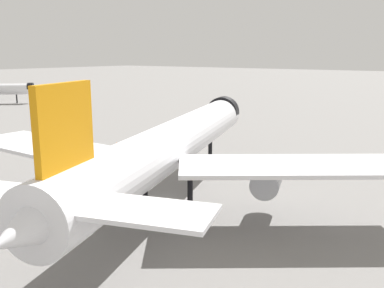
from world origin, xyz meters
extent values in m
plane|color=slate|center=(0.00, 0.00, 0.00)|extent=(900.00, 900.00, 0.00)
cylinder|color=white|center=(1.92, -0.68, 7.31)|extent=(54.19, 23.11, 5.62)
cone|color=white|center=(28.11, 8.21, 7.31)|extent=(7.63, 7.21, 5.51)
cone|color=white|center=(-24.27, -9.58, 7.31)|extent=(8.64, 7.41, 5.34)
cylinder|color=black|center=(27.05, 7.85, 7.73)|extent=(4.22, 6.19, 5.68)
cube|color=white|center=(-7.01, 12.40, 6.61)|extent=(9.18, 25.01, 0.45)
cylinder|color=#B7BAC1|center=(-4.80, 10.00, 4.75)|extent=(8.33, 5.42, 3.09)
cube|color=white|center=(2.80, -16.50, 6.61)|extent=(21.99, 25.24, 0.45)
cylinder|color=#B7BAC1|center=(3.09, -13.24, 4.75)|extent=(8.33, 5.42, 3.09)
cube|color=orange|center=(-20.08, -8.15, 11.81)|extent=(6.47, 2.67, 9.00)
cube|color=white|center=(-19.08, -14.56, 7.87)|extent=(7.92, 11.03, 0.34)
cylinder|color=black|center=(18.68, 5.01, 2.25)|extent=(0.67, 0.67, 4.50)
cylinder|color=black|center=(-1.65, 1.22, 2.25)|extent=(0.67, 0.67, 4.50)
cylinder|color=black|center=(0.25, -4.37, 2.25)|extent=(0.67, 0.67, 4.50)
cone|color=white|center=(55.15, 109.45, 5.29)|extent=(5.95, 5.99, 3.99)
cylinder|color=black|center=(54.61, 110.06, 5.59)|extent=(4.28, 4.10, 4.11)
cylinder|color=black|center=(51.03, 114.06, 1.63)|extent=(0.49, 0.49, 3.25)
cone|color=#F2600C|center=(20.48, 29.18, 0.31)|extent=(0.50, 0.50, 0.63)
camera|label=1|loc=(-38.98, -33.24, 18.30)|focal=39.66mm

